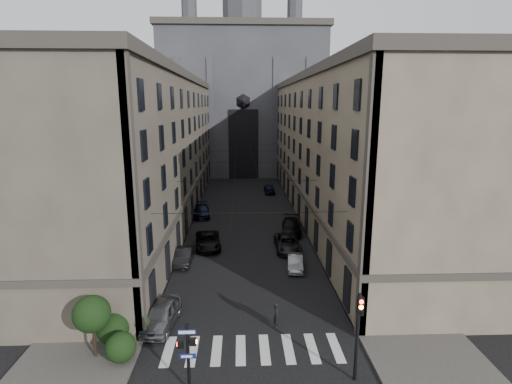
{
  "coord_description": "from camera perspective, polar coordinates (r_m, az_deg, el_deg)",
  "views": [
    {
      "loc": [
        -0.67,
        -17.25,
        15.02
      ],
      "look_at": [
        0.45,
        11.04,
        8.77
      ],
      "focal_mm": 28.0,
      "sensor_mm": 36.0,
      "label": 1
    }
  ],
  "objects": [
    {
      "name": "building_left",
      "position": [
        55.05,
        -15.76,
        6.06
      ],
      "size": [
        13.6,
        60.6,
        18.85
      ],
      "color": "#453F35",
      "rests_on": "ground"
    },
    {
      "name": "building_right",
      "position": [
        55.37,
        12.59,
        6.26
      ],
      "size": [
        13.6,
        60.6,
        18.85
      ],
      "color": "brown",
      "rests_on": "ground"
    },
    {
      "name": "gothic_tower",
      "position": [
        92.25,
        -1.91,
        14.16
      ],
      "size": [
        35.0,
        23.0,
        58.0
      ],
      "color": "#2D2D33",
      "rests_on": "ground"
    },
    {
      "name": "pedestrian_signal_left",
      "position": [
        22.82,
        -9.72,
        -21.56
      ],
      "size": [
        1.02,
        0.38,
        4.0
      ],
      "color": "black",
      "rests_on": "ground"
    },
    {
      "name": "car_right_near",
      "position": [
        37.8,
        5.63,
        -9.96
      ],
      "size": [
        1.81,
        4.08,
        1.3
      ],
      "primitive_type": "imported",
      "rotation": [
        0.0,
        0.0,
        -0.11
      ],
      "color": "gray",
      "rests_on": "ground"
    },
    {
      "name": "car_left_near",
      "position": [
        29.49,
        -13.36,
        -16.7
      ],
      "size": [
        2.55,
        5.03,
        1.64
      ],
      "primitive_type": "imported",
      "rotation": [
        0.0,
        0.0,
        -0.13
      ],
      "color": "slate",
      "rests_on": "ground"
    },
    {
      "name": "car_right_far",
      "position": [
        68.59,
        1.91,
        0.41
      ],
      "size": [
        1.76,
        4.31,
        1.46
      ],
      "primitive_type": "imported",
      "rotation": [
        0.0,
        0.0,
        0.01
      ],
      "color": "black",
      "rests_on": "ground"
    },
    {
      "name": "car_right_midfar",
      "position": [
        47.74,
        5.08,
        -4.91
      ],
      "size": [
        2.9,
        5.87,
        1.64
      ],
      "primitive_type": "imported",
      "rotation": [
        0.0,
        0.0,
        -0.11
      ],
      "color": "black",
      "rests_on": "ground"
    },
    {
      "name": "car_left_midnear",
      "position": [
        39.38,
        -10.29,
        -9.04
      ],
      "size": [
        1.65,
        4.49,
        1.47
      ],
      "primitive_type": "imported",
      "rotation": [
        0.0,
        0.0,
        -0.02
      ],
      "color": "black",
      "rests_on": "ground"
    },
    {
      "name": "car_left_far",
      "position": [
        55.04,
        -7.82,
        -2.67
      ],
      "size": [
        2.88,
        5.66,
        1.57
      ],
      "primitive_type": "imported",
      "rotation": [
        0.0,
        0.0,
        0.13
      ],
      "color": "black",
      "rests_on": "ground"
    },
    {
      "name": "car_right_midnear",
      "position": [
        42.33,
        4.51,
        -7.3
      ],
      "size": [
        2.55,
        5.44,
        1.5
      ],
      "primitive_type": "imported",
      "rotation": [
        0.0,
        0.0,
        0.01
      ],
      "color": "black",
      "rests_on": "ground"
    },
    {
      "name": "tram_wires",
      "position": [
        53.45,
        -1.53,
        4.07
      ],
      "size": [
        14.0,
        60.0,
        0.43
      ],
      "color": "black",
      "rests_on": "ground"
    },
    {
      "name": "zebra_crossing",
      "position": [
        26.84,
        -0.48,
        -21.56
      ],
      "size": [
        11.0,
        3.2,
        0.01
      ],
      "primitive_type": "cube",
      "color": "beige",
      "rests_on": "ground"
    },
    {
      "name": "car_left_midfar",
      "position": [
        43.13,
        -6.88,
        -6.94
      ],
      "size": [
        3.17,
        5.83,
        1.55
      ],
      "primitive_type": "imported",
      "rotation": [
        0.0,
        0.0,
        0.11
      ],
      "color": "black",
      "rests_on": "ground"
    },
    {
      "name": "traffic_light_right",
      "position": [
        23.33,
        14.39,
        -18.17
      ],
      "size": [
        0.34,
        0.5,
        5.2
      ],
      "color": "black",
      "rests_on": "ground"
    },
    {
      "name": "pedestrian",
      "position": [
        28.69,
        2.97,
        -17.12
      ],
      "size": [
        0.53,
        0.7,
        1.74
      ],
      "primitive_type": "imported",
      "rotation": [
        0.0,
        0.0,
        1.37
      ],
      "color": "black",
      "rests_on": "ground"
    },
    {
      "name": "sidewalk_right",
      "position": [
        56.42,
        9.25,
        -3.09
      ],
      "size": [
        7.0,
        80.0,
        0.15
      ],
      "primitive_type": "cube",
      "color": "#383533",
      "rests_on": "ground"
    },
    {
      "name": "sidewalk_left",
      "position": [
        56.17,
        -12.28,
        -3.28
      ],
      "size": [
        7.0,
        80.0,
        0.15
      ],
      "primitive_type": "cube",
      "color": "#383533",
      "rests_on": "ground"
    },
    {
      "name": "shrub_cluster",
      "position": [
        27.1,
        -20.21,
        -17.58
      ],
      "size": [
        3.9,
        4.4,
        3.9
      ],
      "color": "black",
      "rests_on": "sidewalk_left"
    }
  ]
}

